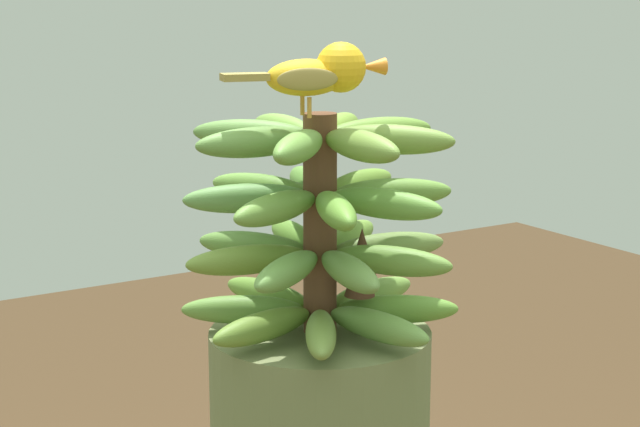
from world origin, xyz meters
TOP-DOWN VIEW (x-y plane):
  - banana_bunch at (-0.00, 0.00)m, footprint 0.33×0.33m
  - perched_bird at (0.01, 0.02)m, footprint 0.19×0.08m

SIDE VIEW (x-z plane):
  - banana_bunch at x=0.00m, z-range 1.08..1.34m
  - perched_bird at x=0.01m, z-range 1.35..1.43m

